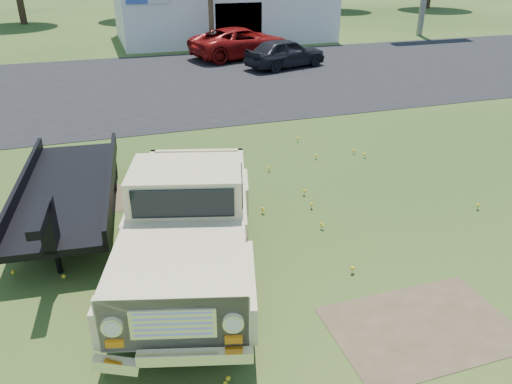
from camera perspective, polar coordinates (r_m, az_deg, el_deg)
ground at (r=10.44m, az=2.11°, el=-6.56°), size 140.00×140.00×0.00m
asphalt_lot at (r=24.11m, az=-10.45°, el=12.06°), size 90.00×14.00×0.02m
dirt_patch_a at (r=8.95m, az=18.44°, el=-14.46°), size 3.00×2.00×0.01m
dirt_patch_b at (r=13.06m, az=-11.51°, el=-0.04°), size 2.20×1.60×0.01m
commercial_building at (r=36.56m, az=-3.85°, el=20.36°), size 14.20×8.20×4.15m
vintage_pickup_truck at (r=9.29m, az=-7.69°, el=-3.36°), size 3.87×6.44×2.19m
flatbed_trailer at (r=12.06m, az=-20.79°, el=0.81°), size 2.59×6.22×1.65m
red_pickup at (r=29.71m, az=-1.59°, el=16.68°), size 6.50×4.09×1.67m
dark_sedan at (r=27.08m, az=3.36°, el=15.56°), size 4.76×2.98×1.51m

